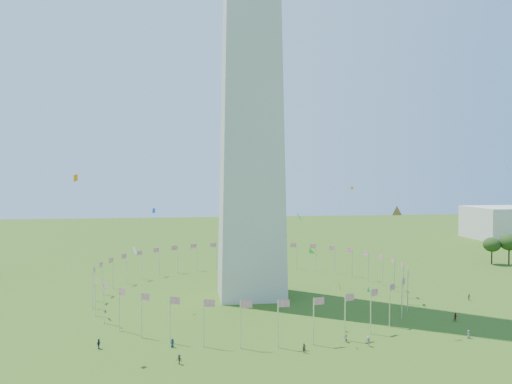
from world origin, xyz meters
TOP-DOWN VIEW (x-y plane):
  - ground at (0.00, 0.00)m, footprint 600.00×600.00m
  - flag_ring at (-0.00, 50.00)m, footprint 80.24×80.24m
  - crowd at (9.13, -2.03)m, footprint 88.85×76.53m
  - kites_aloft at (11.65, 20.54)m, footprint 100.93×80.02m

SIDE VIEW (x-z plane):
  - ground at x=0.00m, z-range 0.00..0.00m
  - crowd at x=9.13m, z-range -0.08..1.84m
  - flag_ring at x=0.00m, z-range 0.00..9.00m
  - kites_aloft at x=11.65m, z-range 2.73..37.94m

